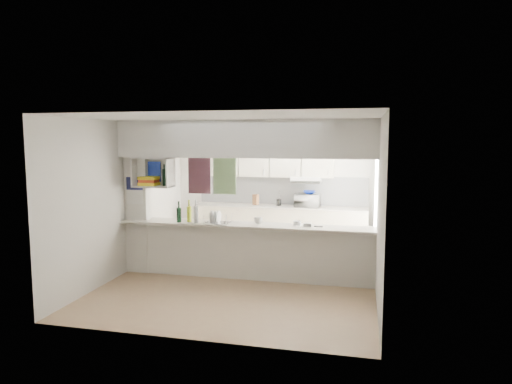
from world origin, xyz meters
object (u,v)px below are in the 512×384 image
(microwave, at_px, (307,200))
(wine_bottles, at_px, (188,214))
(dish_rack, at_px, (217,218))
(bowl, at_px, (309,192))

(microwave, xyz_separation_m, wine_bottles, (-1.73, -2.18, 0.01))
(microwave, bearing_deg, dish_rack, 65.05)
(bowl, relative_size, dish_rack, 0.61)
(microwave, distance_m, wine_bottles, 2.78)
(bowl, distance_m, dish_rack, 2.51)
(microwave, distance_m, bowl, 0.17)
(bowl, height_order, dish_rack, bowl)
(microwave, height_order, dish_rack, microwave)
(dish_rack, distance_m, wine_bottles, 0.50)
(microwave, relative_size, wine_bottles, 1.27)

